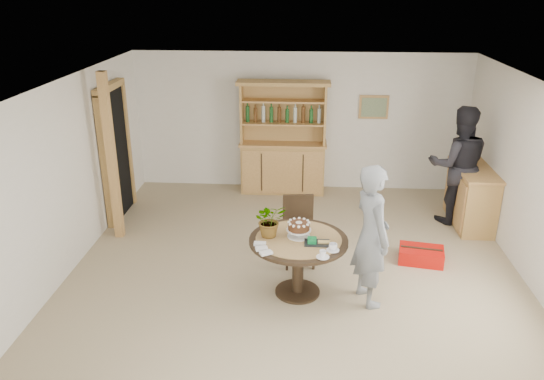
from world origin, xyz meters
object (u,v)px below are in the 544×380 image
(dining_table, at_px, (298,250))
(dining_chair, at_px, (299,226))
(sideboard, at_px, (471,196))
(adult_person, at_px, (458,165))
(red_suitcase, at_px, (421,255))
(hutch, at_px, (283,155))
(teen_boy, at_px, (371,236))

(dining_table, xyz_separation_m, dining_chair, (-0.01, 0.83, -0.07))
(sideboard, distance_m, adult_person, 0.54)
(red_suitcase, bearing_deg, sideboard, 62.99)
(hutch, relative_size, dining_table, 1.70)
(sideboard, xyz_separation_m, adult_person, (-0.24, 0.10, 0.48))
(hutch, relative_size, teen_boy, 1.17)
(hutch, height_order, dining_table, hutch)
(hutch, height_order, dining_chair, hutch)
(sideboard, distance_m, red_suitcase, 1.68)
(hutch, bearing_deg, adult_person, -22.14)
(hutch, bearing_deg, teen_boy, -71.32)
(adult_person, xyz_separation_m, red_suitcase, (-0.76, -1.41, -0.85))
(sideboard, bearing_deg, red_suitcase, -127.28)
(red_suitcase, bearing_deg, hutch, 139.02)
(dining_chair, height_order, adult_person, adult_person)
(red_suitcase, bearing_deg, dining_table, -141.64)
(teen_boy, xyz_separation_m, red_suitcase, (0.84, 1.00, -0.77))
(hutch, height_order, adult_person, hutch)
(dining_chair, relative_size, teen_boy, 0.54)
(hutch, height_order, red_suitcase, hutch)
(hutch, bearing_deg, dining_chair, -82.61)
(dining_chair, bearing_deg, red_suitcase, -5.03)
(adult_person, distance_m, red_suitcase, 1.81)
(red_suitcase, bearing_deg, dining_chair, -167.20)
(dining_table, relative_size, teen_boy, 0.69)
(dining_chair, bearing_deg, dining_table, -96.82)
(hutch, bearing_deg, dining_table, -84.20)
(dining_table, bearing_deg, sideboard, 39.43)
(dining_chair, xyz_separation_m, red_suitcase, (1.70, 0.08, -0.43))
(sideboard, distance_m, dining_chair, 3.03)
(hutch, relative_size, adult_person, 1.07)
(sideboard, xyz_separation_m, dining_table, (-2.69, -2.21, 0.13))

